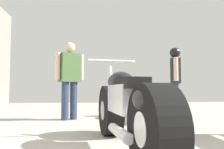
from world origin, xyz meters
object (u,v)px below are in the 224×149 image
at_px(motorcycle_maroon_cruiser, 127,108).
at_px(mechanic_with_helmet, 175,75).
at_px(motorcycle_black_naked, 143,103).
at_px(mechanic_in_blue, 70,76).

distance_m(motorcycle_maroon_cruiser, mechanic_with_helmet, 3.55).
height_order(motorcycle_black_naked, mechanic_with_helmet, mechanic_with_helmet).
relative_size(motorcycle_black_naked, mechanic_in_blue, 1.08).
height_order(motorcycle_black_naked, mechanic_in_blue, mechanic_in_blue).
bearing_deg(mechanic_with_helmet, motorcycle_black_naked, -146.32).
height_order(motorcycle_maroon_cruiser, mechanic_with_helmet, mechanic_with_helmet).
xyz_separation_m(motorcycle_maroon_cruiser, motorcycle_black_naked, (0.73, 2.41, -0.09)).
bearing_deg(mechanic_with_helmet, mechanic_in_blue, -169.82).
xyz_separation_m(motorcycle_black_naked, mechanic_in_blue, (-1.59, 0.19, 0.60)).
bearing_deg(motorcycle_maroon_cruiser, mechanic_with_helmet, 60.89).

